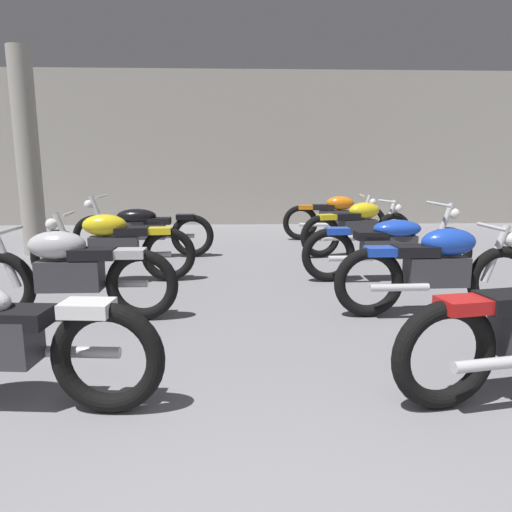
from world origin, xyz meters
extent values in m
cube|color=#9E998E|center=(0.00, 11.33, 1.80)|extent=(13.38, 0.24, 3.60)
cylinder|color=#9E998E|center=(-3.47, 7.44, 1.60)|extent=(0.36, 0.36, 3.20)
torus|color=black|center=(-0.93, 2.31, 0.34)|extent=(0.68, 0.17, 0.67)
cube|color=black|center=(-1.46, 2.35, 0.57)|extent=(0.42, 0.27, 0.10)
cube|color=white|center=(-1.03, 2.32, 0.64)|extent=(0.30, 0.22, 0.08)
cylinder|color=silver|center=(-1.17, 2.46, 0.32)|extent=(0.55, 0.12, 0.07)
torus|color=black|center=(-1.07, 4.01, 0.34)|extent=(0.67, 0.11, 0.67)
cylinder|color=silver|center=(-2.29, 4.01, 0.59)|extent=(0.24, 0.07, 0.56)
cube|color=#38383D|center=(-1.72, 4.01, 0.44)|extent=(0.57, 0.24, 0.28)
ellipsoid|color=#B7B7BC|center=(-1.82, 4.01, 0.72)|extent=(0.52, 0.28, 0.26)
cube|color=black|center=(-1.50, 4.01, 0.64)|extent=(0.40, 0.24, 0.10)
cube|color=#B7B7BC|center=(-1.17, 4.01, 0.64)|extent=(0.28, 0.20, 0.08)
cylinder|color=silver|center=(-2.23, 4.01, 0.85)|extent=(0.04, 0.48, 0.04)
cylinder|color=silver|center=(-1.32, 4.14, 0.32)|extent=(0.55, 0.07, 0.07)
torus|color=black|center=(-2.34, 5.41, 0.34)|extent=(0.68, 0.17, 0.67)
torus|color=black|center=(-1.04, 5.53, 0.34)|extent=(0.68, 0.17, 0.67)
cylinder|color=silver|center=(-2.26, 5.42, 0.59)|extent=(0.25, 0.09, 0.56)
cube|color=#38383D|center=(-1.69, 5.47, 0.44)|extent=(0.59, 0.29, 0.28)
ellipsoid|color=yellow|center=(-1.79, 5.46, 0.72)|extent=(0.54, 0.33, 0.26)
cube|color=black|center=(-1.47, 5.49, 0.64)|extent=(0.42, 0.28, 0.10)
cube|color=yellow|center=(-1.14, 5.52, 0.64)|extent=(0.30, 0.22, 0.08)
cylinder|color=silver|center=(-2.20, 5.42, 0.85)|extent=(0.08, 0.48, 0.04)
sphere|color=white|center=(-2.40, 5.40, 0.73)|extent=(0.14, 0.14, 0.14)
cylinder|color=silver|center=(-1.30, 5.63, 0.32)|extent=(0.55, 0.12, 0.07)
torus|color=black|center=(-2.39, 7.04, 0.34)|extent=(0.67, 0.13, 0.67)
torus|color=black|center=(-0.89, 7.09, 0.34)|extent=(0.67, 0.13, 0.67)
cylinder|color=silver|center=(-2.31, 7.05, 0.65)|extent=(0.28, 0.08, 0.66)
cube|color=#38383D|center=(-1.64, 7.07, 0.44)|extent=(0.67, 0.26, 0.28)
ellipsoid|color=black|center=(-1.74, 7.06, 0.66)|extent=(0.61, 0.34, 0.22)
cube|color=black|center=(-1.42, 7.07, 0.57)|extent=(0.41, 0.25, 0.10)
cube|color=black|center=(-0.99, 7.09, 0.64)|extent=(0.29, 0.21, 0.08)
cylinder|color=silver|center=(-2.25, 7.05, 0.96)|extent=(0.06, 0.68, 0.04)
sphere|color=white|center=(-2.45, 7.04, 0.84)|extent=(0.14, 0.14, 0.14)
cylinder|color=silver|center=(-1.15, 7.21, 0.32)|extent=(0.55, 0.09, 0.07)
torus|color=black|center=(1.03, 2.28, 0.34)|extent=(0.68, 0.23, 0.67)
cube|color=red|center=(1.13, 2.30, 0.64)|extent=(0.31, 0.25, 0.08)
cylinder|color=silver|center=(1.30, 2.20, 0.32)|extent=(0.55, 0.17, 0.07)
torus|color=black|center=(2.36, 4.06, 0.34)|extent=(0.67, 0.13, 0.67)
torus|color=black|center=(1.06, 4.02, 0.34)|extent=(0.67, 0.13, 0.67)
cylinder|color=silver|center=(2.28, 4.06, 0.59)|extent=(0.24, 0.08, 0.56)
cube|color=#38383D|center=(1.71, 4.04, 0.44)|extent=(0.58, 0.26, 0.28)
ellipsoid|color=blue|center=(1.81, 4.04, 0.72)|extent=(0.53, 0.29, 0.26)
cube|color=black|center=(1.49, 4.04, 0.64)|extent=(0.41, 0.25, 0.10)
cube|color=blue|center=(1.16, 4.03, 0.64)|extent=(0.29, 0.21, 0.08)
cylinder|color=silver|center=(2.22, 4.06, 0.85)|extent=(0.05, 0.48, 0.04)
sphere|color=white|center=(2.42, 4.06, 0.73)|extent=(0.14, 0.14, 0.14)
cylinder|color=silver|center=(1.31, 3.90, 0.32)|extent=(0.55, 0.09, 0.07)
torus|color=black|center=(2.44, 5.46, 0.34)|extent=(0.67, 0.13, 0.67)
torus|color=black|center=(0.94, 5.42, 0.34)|extent=(0.67, 0.13, 0.67)
cylinder|color=silver|center=(2.36, 5.46, 0.65)|extent=(0.28, 0.08, 0.66)
cube|color=#38383D|center=(1.69, 5.44, 0.44)|extent=(0.67, 0.26, 0.28)
ellipsoid|color=blue|center=(1.79, 5.44, 0.66)|extent=(0.61, 0.34, 0.22)
cube|color=black|center=(1.47, 5.43, 0.57)|extent=(0.41, 0.25, 0.10)
cube|color=blue|center=(1.04, 5.42, 0.64)|extent=(0.29, 0.21, 0.08)
cylinder|color=silver|center=(2.30, 5.45, 0.96)|extent=(0.05, 0.68, 0.04)
sphere|color=white|center=(2.50, 5.46, 0.84)|extent=(0.14, 0.14, 0.14)
cylinder|color=silver|center=(1.19, 5.29, 0.32)|extent=(0.55, 0.08, 0.07)
torus|color=black|center=(2.36, 7.30, 0.34)|extent=(0.68, 0.28, 0.67)
torus|color=black|center=(1.11, 6.96, 0.34)|extent=(0.68, 0.28, 0.67)
cylinder|color=silver|center=(2.29, 7.28, 0.59)|extent=(0.25, 0.13, 0.56)
cube|color=#38383D|center=(1.74, 7.13, 0.44)|extent=(0.61, 0.38, 0.28)
ellipsoid|color=yellow|center=(1.83, 7.16, 0.72)|extent=(0.58, 0.41, 0.26)
cube|color=black|center=(1.52, 7.07, 0.64)|extent=(0.45, 0.34, 0.10)
cube|color=yellow|center=(1.21, 6.99, 0.64)|extent=(0.32, 0.27, 0.08)
cylinder|color=silver|center=(2.23, 7.26, 0.85)|extent=(0.16, 0.47, 0.04)
sphere|color=white|center=(2.42, 7.32, 0.73)|extent=(0.14, 0.14, 0.14)
cylinder|color=silver|center=(1.39, 6.90, 0.32)|extent=(0.55, 0.21, 0.07)
torus|color=black|center=(2.32, 8.62, 0.34)|extent=(0.68, 0.17, 0.67)
torus|color=black|center=(1.02, 8.73, 0.34)|extent=(0.68, 0.17, 0.67)
cylinder|color=silver|center=(2.24, 8.63, 0.59)|extent=(0.25, 0.09, 0.56)
cube|color=#38383D|center=(1.67, 8.67, 0.44)|extent=(0.59, 0.29, 0.28)
ellipsoid|color=orange|center=(1.77, 8.67, 0.72)|extent=(0.54, 0.32, 0.26)
cube|color=black|center=(1.45, 8.69, 0.64)|extent=(0.42, 0.27, 0.10)
cube|color=orange|center=(1.12, 8.72, 0.64)|extent=(0.30, 0.22, 0.08)
cylinder|color=silver|center=(2.18, 8.63, 0.85)|extent=(0.08, 0.48, 0.04)
sphere|color=white|center=(2.38, 8.61, 0.73)|extent=(0.14, 0.14, 0.14)
cylinder|color=silver|center=(1.26, 8.58, 0.32)|extent=(0.55, 0.12, 0.07)
camera|label=1|loc=(-0.17, -0.28, 1.43)|focal=33.20mm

